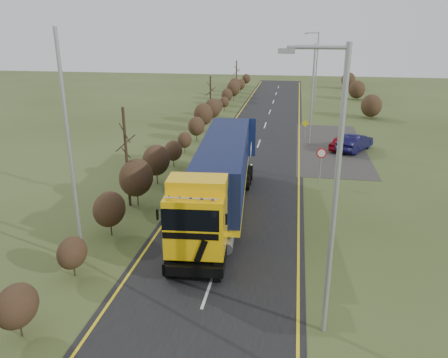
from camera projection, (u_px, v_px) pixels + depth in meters
ground at (224, 244)px, 22.02m from camera, size 160.00×160.00×0.00m
road at (247, 179)px, 31.33m from camera, size 8.00×120.00×0.02m
layby at (330, 147)px, 39.64m from camera, size 6.00×18.00×0.02m
lane_markings at (246, 180)px, 31.03m from camera, size 7.52×116.00×0.01m
hedgerow at (156, 162)px, 29.75m from camera, size 2.24×102.04×6.05m
lorry at (221, 175)px, 24.71m from camera, size 3.54×15.51×4.28m
car_red_hatchback at (343, 142)px, 38.56m from camera, size 2.92×4.09×1.29m
car_blue_sedan at (355, 142)px, 38.16m from camera, size 3.64×4.71×1.49m
streetlight_near at (332, 187)px, 13.97m from camera, size 2.11×0.20×9.98m
streetlight_mid at (311, 91)px, 38.90m from camera, size 1.90×0.18×8.93m
streetlight_far at (316, 64)px, 60.68m from camera, size 2.04×0.19×9.63m
left_pole at (70, 155)px, 18.63m from camera, size 0.16×0.16×10.39m
speed_sign at (321, 159)px, 29.99m from camera, size 0.69×0.10×2.51m
warning_board at (305, 127)px, 42.36m from camera, size 0.68×0.11×1.78m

